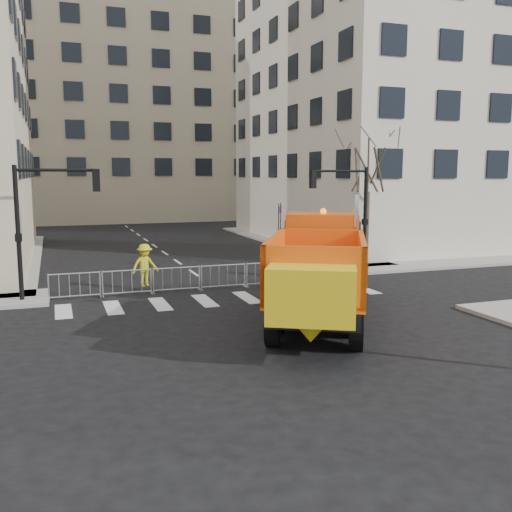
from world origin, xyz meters
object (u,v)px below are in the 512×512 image
object	(u,v)px
worker	(145,265)
cop_a	(326,267)
cop_c	(358,269)
cop_b	(350,268)
newspaper_box	(278,262)
plow_truck	(319,268)

from	to	relation	value
worker	cop_a	bearing A→B (deg)	-27.45
cop_c	cop_a	bearing A→B (deg)	-120.19
cop_a	worker	size ratio (longest dim) A/B	0.88
cop_b	newspaper_box	xyz separation A→B (m)	(-2.16, 3.50, -0.12)
cop_b	newspaper_box	size ratio (longest dim) A/B	1.49
cop_a	newspaper_box	world-z (taller)	cop_a
cop_a	worker	world-z (taller)	worker
cop_a	plow_truck	bearing A→B (deg)	20.07
plow_truck	cop_b	distance (m)	7.18
cop_a	newspaper_box	distance (m)	3.13
plow_truck	cop_c	xyz separation A→B (m)	(4.06, 4.53, -0.98)
cop_b	cop_c	bearing A→B (deg)	100.90
plow_truck	worker	size ratio (longest dim) A/B	5.97
plow_truck	cop_a	bearing A→B (deg)	0.32
cop_a	cop_b	bearing A→B (deg)	104.90
cop_c	newspaper_box	distance (m)	4.99
cop_c	worker	xyz separation A→B (m)	(-8.67, 3.37, 0.14)
plow_truck	worker	xyz separation A→B (m)	(-4.61, 7.90, -0.84)
newspaper_box	cop_c	bearing A→B (deg)	-47.71
cop_b	cop_c	distance (m)	1.14
plow_truck	newspaper_box	world-z (taller)	plow_truck
plow_truck	cop_c	bearing A→B (deg)	-13.24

